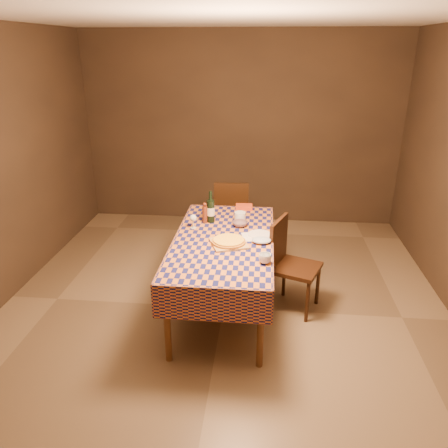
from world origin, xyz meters
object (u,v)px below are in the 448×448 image
object	(u,v)px
chair_far	(232,211)
cutting_board	(229,243)
white_plate	(260,234)
chair_right	(289,260)
pizza	(229,241)
wine_bottle	(211,211)
bowl	(240,224)
dining_table	(223,246)

from	to	relation	value
chair_far	cutting_board	bearing A→B (deg)	-86.47
white_plate	chair_right	world-z (taller)	chair_right
chair_far	pizza	bearing A→B (deg)	-86.47
wine_bottle	white_plate	bearing A→B (deg)	-29.77
bowl	wine_bottle	size ratio (longest dim) A/B	0.48
pizza	white_plate	world-z (taller)	pizza
chair_right	wine_bottle	bearing A→B (deg)	159.18
dining_table	pizza	xyz separation A→B (m)	(0.06, -0.12, 0.11)
cutting_board	bowl	world-z (taller)	bowl
cutting_board	bowl	xyz separation A→B (m)	(0.08, 0.45, 0.02)
cutting_board	pizza	world-z (taller)	pizza
chair_right	dining_table	bearing A→B (deg)	-170.18
pizza	chair_right	bearing A→B (deg)	22.09
pizza	chair_far	world-z (taller)	chair_far
wine_bottle	chair_far	size ratio (longest dim) A/B	0.36
dining_table	cutting_board	world-z (taller)	cutting_board
pizza	bowl	xyz separation A→B (m)	(0.08, 0.45, -0.01)
cutting_board	white_plate	world-z (taller)	cutting_board
white_plate	chair_far	size ratio (longest dim) A/B	0.24
chair_far	chair_right	bearing A→B (deg)	-62.69
chair_far	white_plate	bearing A→B (deg)	-73.74
wine_bottle	white_plate	size ratio (longest dim) A/B	1.49
pizza	bowl	bearing A→B (deg)	80.31
pizza	chair_right	distance (m)	0.68
white_plate	pizza	bearing A→B (deg)	-138.58
white_plate	wine_bottle	bearing A→B (deg)	150.23
cutting_board	chair_right	bearing A→B (deg)	22.09
pizza	chair_right	size ratio (longest dim) A/B	0.38
cutting_board	chair_right	size ratio (longest dim) A/B	0.33
white_plate	dining_table	bearing A→B (deg)	-160.04
dining_table	bowl	size ratio (longest dim) A/B	11.65
bowl	wine_bottle	distance (m)	0.34
pizza	wine_bottle	world-z (taller)	wine_bottle
cutting_board	chair_right	xyz separation A→B (m)	(0.57, 0.23, -0.26)
pizza	chair_right	world-z (taller)	chair_right
cutting_board	wine_bottle	xyz separation A→B (m)	(-0.23, 0.54, 0.11)
dining_table	chair_far	bearing A→B (deg)	91.38
bowl	wine_bottle	xyz separation A→B (m)	(-0.31, 0.09, 0.10)
pizza	bowl	distance (m)	0.46
dining_table	white_plate	size ratio (longest dim) A/B	8.27
chair_far	chair_right	size ratio (longest dim) A/B	1.00
dining_table	cutting_board	size ratio (longest dim) A/B	5.97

